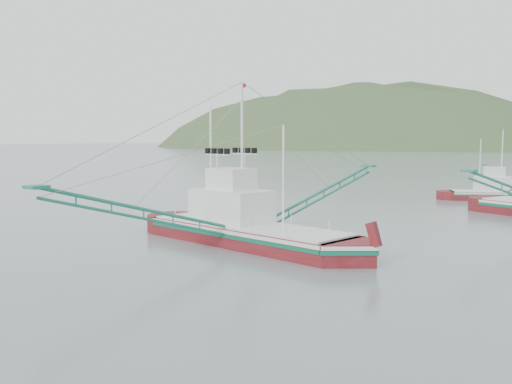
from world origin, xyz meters
The scene contains 4 objects.
ground centered at (0.00, 0.00, 0.00)m, with size 1200.00×1200.00×0.00m, color slate.
main_boat centered at (2.21, 1.97, 1.83)m, with size 16.73×29.52×11.99m.
bg_boat_far centered at (8.48, 42.59, 1.87)m, with size 14.25×20.55×8.97m.
headland_left centered at (-180.00, 360.00, 0.00)m, with size 448.00×308.00×210.00m, color #384F29.
Camera 1 is at (26.96, -28.22, 7.36)m, focal length 40.00 mm.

